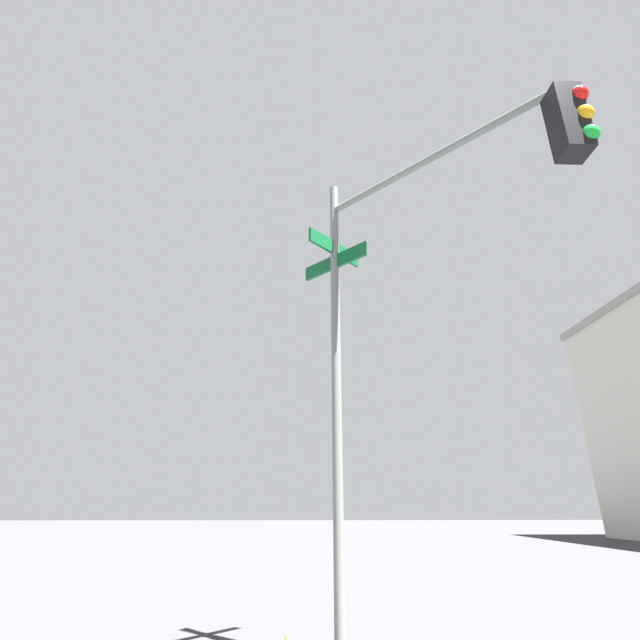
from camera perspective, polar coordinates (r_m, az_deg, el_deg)
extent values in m
cylinder|color=slate|center=(5.80, 2.04, -7.58)|extent=(0.12, 0.12, 5.87)
cylinder|color=slate|center=(6.20, 13.09, 18.62)|extent=(2.25, 2.24, 0.09)
cube|color=black|center=(5.55, 28.23, 20.66)|extent=(0.28, 0.28, 0.80)
sphere|color=red|center=(5.70, 29.29, 23.02)|extent=(0.18, 0.18, 0.18)
sphere|color=orange|center=(5.53, 29.80, 21.14)|extent=(0.18, 0.18, 0.18)
sphere|color=green|center=(5.38, 30.32, 19.15)|extent=(0.18, 0.18, 0.18)
cube|color=#0F5128|center=(6.44, 1.84, 7.16)|extent=(0.81, 0.81, 0.20)
cube|color=#0F5128|center=(6.55, 1.82, 8.84)|extent=(0.74, 0.74, 0.20)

